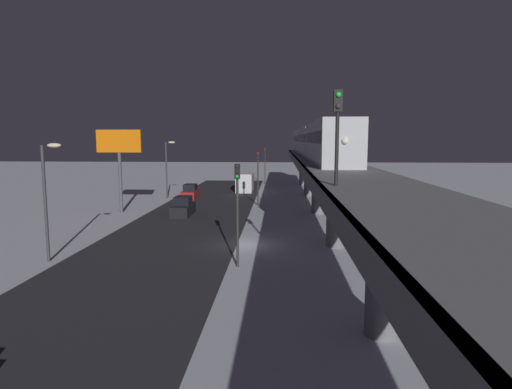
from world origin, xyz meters
TOP-DOWN VIEW (x-y plane):
  - ground_plane at (0.00, 0.00)m, footprint 240.00×240.00m
  - avenue_asphalt at (5.43, 0.00)m, footprint 11.00×102.70m
  - elevated_railway at (-7.30, -0.00)m, footprint 5.00×102.70m
  - subway_train at (-7.39, -24.12)m, footprint 2.94×55.47m
  - rail_signal at (-5.62, 13.20)m, footprint 0.36×0.41m
  - sedan_black_2 at (6.83, -12.75)m, footprint 1.80×4.59m
  - sedan_red at (8.63, -25.19)m, footprint 1.80×4.20m
  - box_truck at (2.03, -34.79)m, footprint 2.40×7.40m
  - traffic_light_near at (-0.67, 5.61)m, footprint 0.32×0.44m
  - traffic_light_mid at (-0.67, -19.97)m, footprint 0.32×0.44m
  - traffic_light_far at (-0.67, -45.55)m, footprint 0.32×0.44m
  - commercial_billboard at (13.87, -13.92)m, footprint 4.80×0.36m
  - street_lamp_near at (11.51, 5.00)m, footprint 1.35×0.44m
  - street_lamp_far at (11.51, -25.00)m, footprint 1.35×0.44m

SIDE VIEW (x-z plane):
  - ground_plane at x=0.00m, z-range 0.00..0.00m
  - avenue_asphalt at x=5.43m, z-range 0.00..0.01m
  - sedan_red at x=8.63m, z-range -0.19..1.78m
  - sedan_black_2 at x=6.83m, z-range -0.19..1.78m
  - box_truck at x=2.03m, z-range -0.05..2.75m
  - traffic_light_near at x=-0.67m, z-range 1.00..7.40m
  - traffic_light_mid at x=-0.67m, z-range 1.00..7.40m
  - traffic_light_far at x=-0.67m, z-range 1.00..7.40m
  - street_lamp_near at x=11.51m, z-range 0.99..8.64m
  - street_lamp_far at x=11.51m, z-range 0.99..8.64m
  - elevated_railway at x=-7.30m, z-range 2.14..8.05m
  - commercial_billboard at x=13.87m, z-range 2.38..11.28m
  - subway_train at x=-7.39m, z-range 5.99..9.39m
  - rail_signal at x=-5.62m, z-range 6.64..10.64m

